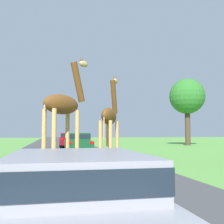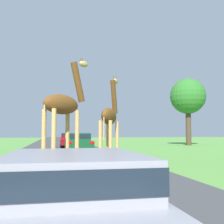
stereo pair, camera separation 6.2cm
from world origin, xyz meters
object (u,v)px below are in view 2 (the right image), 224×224
(car_queue_right, at_px, (78,142))
(giraffe_near_road, at_px, (110,118))
(tree_left_edge, at_px, (188,97))
(car_queue_left, at_px, (70,140))
(car_lead_maroon, at_px, (73,201))
(giraffe_companion, at_px, (63,109))

(car_queue_right, bearing_deg, giraffe_near_road, -82.08)
(tree_left_edge, bearing_deg, car_queue_left, -172.35)
(giraffe_near_road, height_order, car_lead_maroon, giraffe_near_road)
(giraffe_near_road, relative_size, giraffe_companion, 0.90)
(giraffe_near_road, xyz_separation_m, car_lead_maroon, (-2.46, -10.30, -1.52))
(giraffe_near_road, height_order, tree_left_edge, tree_left_edge)
(car_queue_right, bearing_deg, tree_left_edge, 33.87)
(giraffe_companion, bearing_deg, car_queue_left, 133.02)
(giraffe_companion, height_order, tree_left_edge, tree_left_edge)
(car_lead_maroon, distance_m, tree_left_edge, 30.53)
(car_queue_right, distance_m, car_queue_left, 7.11)
(giraffe_companion, height_order, car_queue_right, giraffe_companion)
(giraffe_near_road, relative_size, tree_left_edge, 0.60)
(car_lead_maroon, relative_size, car_queue_left, 1.15)
(car_lead_maroon, xyz_separation_m, car_queue_left, (1.27, 24.46, 0.09))
(giraffe_near_road, bearing_deg, car_lead_maroon, -78.14)
(giraffe_companion, height_order, car_lead_maroon, giraffe_companion)
(car_queue_right, bearing_deg, car_lead_maroon, -94.87)
(car_lead_maroon, xyz_separation_m, tree_left_edge, (14.77, 26.27, 4.89))
(giraffe_companion, distance_m, tree_left_edge, 22.77)
(car_queue_right, height_order, tree_left_edge, tree_left_edge)
(giraffe_companion, distance_m, car_lead_maroon, 9.28)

